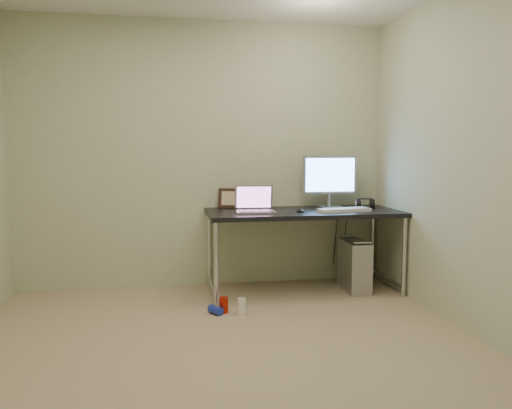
% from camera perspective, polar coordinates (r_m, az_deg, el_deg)
% --- Properties ---
extents(floor, '(3.50, 3.50, 0.00)m').
position_cam_1_polar(floor, '(3.29, -3.50, -16.92)').
color(floor, tan).
rests_on(floor, ground).
extents(wall_back, '(3.50, 0.02, 2.50)m').
position_cam_1_polar(wall_back, '(4.77, -6.04, 5.61)').
color(wall_back, beige).
rests_on(wall_back, ground).
extents(wall_right, '(0.02, 3.50, 2.50)m').
position_cam_1_polar(wall_right, '(3.66, 24.79, 4.98)').
color(wall_right, beige).
rests_on(wall_right, ground).
extents(desk, '(1.75, 0.76, 0.75)m').
position_cam_1_polar(desk, '(4.58, 5.39, -1.57)').
color(desk, black).
rests_on(desk, ground).
extents(tower_computer, '(0.21, 0.45, 0.49)m').
position_cam_1_polar(tower_computer, '(4.75, 11.17, -6.86)').
color(tower_computer, '#A7A7AC').
rests_on(tower_computer, ground).
extents(cable_a, '(0.01, 0.16, 0.69)m').
position_cam_1_polar(cable_a, '(5.07, 9.05, -4.08)').
color(cable_a, black).
rests_on(cable_a, ground).
extents(cable_b, '(0.02, 0.11, 0.71)m').
position_cam_1_polar(cable_b, '(5.08, 10.08, -4.30)').
color(cable_b, black).
rests_on(cable_b, ground).
extents(can_red, '(0.09, 0.09, 0.13)m').
position_cam_1_polar(can_red, '(4.07, -3.70, -11.39)').
color(can_red, '#B21707').
rests_on(can_red, ground).
extents(can_white, '(0.07, 0.07, 0.13)m').
position_cam_1_polar(can_white, '(4.03, -1.65, -11.54)').
color(can_white, white).
rests_on(can_white, ground).
extents(can_blue, '(0.12, 0.14, 0.07)m').
position_cam_1_polar(can_blue, '(4.05, -4.65, -11.93)').
color(can_blue, '#1D2EAA').
rests_on(can_blue, ground).
extents(laptop, '(0.36, 0.30, 0.24)m').
position_cam_1_polar(laptop, '(4.41, -0.13, -0.18)').
color(laptop, '#ACADB4').
rests_on(laptop, desk).
extents(monitor, '(0.53, 0.16, 0.50)m').
position_cam_1_polar(monitor, '(4.84, 8.42, 3.10)').
color(monitor, '#ACADB4').
rests_on(monitor, desk).
extents(keyboard, '(0.50, 0.24, 0.03)m').
position_cam_1_polar(keyboard, '(4.53, 10.06, -0.63)').
color(keyboard, silver).
rests_on(keyboard, desk).
extents(mouse_right, '(0.07, 0.11, 0.04)m').
position_cam_1_polar(mouse_right, '(4.64, 12.47, -0.48)').
color(mouse_right, black).
rests_on(mouse_right, desk).
extents(mouse_left, '(0.07, 0.10, 0.03)m').
position_cam_1_polar(mouse_left, '(4.44, 5.09, -0.65)').
color(mouse_left, black).
rests_on(mouse_left, desk).
extents(headphones, '(0.20, 0.12, 0.12)m').
position_cam_1_polar(headphones, '(4.86, 12.37, -0.02)').
color(headphones, black).
rests_on(headphones, desk).
extents(picture_frame, '(0.24, 0.14, 0.19)m').
position_cam_1_polar(picture_frame, '(4.75, -2.92, 0.73)').
color(picture_frame, black).
rests_on(picture_frame, desk).
extents(webcam, '(0.05, 0.04, 0.12)m').
position_cam_1_polar(webcam, '(4.74, -0.57, 0.70)').
color(webcam, silver).
rests_on(webcam, desk).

